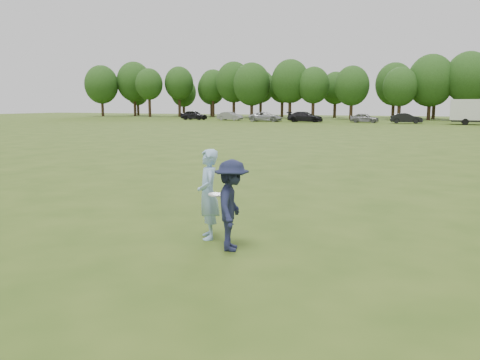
{
  "coord_description": "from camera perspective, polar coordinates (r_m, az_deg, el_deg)",
  "views": [
    {
      "loc": [
        4.69,
        -7.58,
        2.69
      ],
      "look_at": [
        0.89,
        1.31,
        1.1
      ],
      "focal_mm": 35.0,
      "sensor_mm": 36.0,
      "label": 1
    }
  ],
  "objects": [
    {
      "name": "ground",
      "position": [
        9.31,
        -8.31,
        -7.55
      ],
      "size": [
        200.0,
        200.0,
        0.0
      ],
      "primitive_type": "plane",
      "color": "#324B15",
      "rests_on": "ground"
    },
    {
      "name": "car_f",
      "position": [
        67.49,
        19.61,
        7.1
      ],
      "size": [
        4.33,
        1.93,
        1.38
      ],
      "primitive_type": "imported",
      "rotation": [
        0.0,
        0.0,
        1.68
      ],
      "color": "black",
      "rests_on": "ground"
    },
    {
      "name": "defender",
      "position": [
        8.57,
        -1.01,
        -3.1
      ],
      "size": [
        0.92,
        1.23,
        1.69
      ],
      "primitive_type": "imported",
      "rotation": [
        0.0,
        0.0,
        1.87
      ],
      "color": "#1B1F3C",
      "rests_on": "ground"
    },
    {
      "name": "disc_in_play",
      "position": [
        8.96,
        -3.02,
        -1.77
      ],
      "size": [
        0.29,
        0.29,
        0.05
      ],
      "color": "white",
      "rests_on": "ground"
    },
    {
      "name": "thrower",
      "position": [
        9.32,
        -3.9,
        -1.75
      ],
      "size": [
        0.72,
        0.79,
        1.8
      ],
      "primitive_type": "imported",
      "rotation": [
        0.0,
        0.0,
        -1.0
      ],
      "color": "#95BCE7",
      "rests_on": "ground"
    },
    {
      "name": "treeline",
      "position": [
        84.58,
        22.24,
        11.07
      ],
      "size": [
        130.35,
        18.39,
        11.74
      ],
      "color": "#332114",
      "rests_on": "ground"
    },
    {
      "name": "car_a",
      "position": [
        78.48,
        -5.64,
        7.88
      ],
      "size": [
        4.69,
        2.27,
        1.54
      ],
      "primitive_type": "imported",
      "rotation": [
        0.0,
        0.0,
        1.47
      ],
      "color": "black",
      "rests_on": "ground"
    },
    {
      "name": "car_e",
      "position": [
        68.41,
        14.94,
        7.32
      ],
      "size": [
        3.99,
        1.74,
        1.34
      ],
      "primitive_type": "imported",
      "rotation": [
        0.0,
        0.0,
        1.53
      ],
      "color": "gray",
      "rests_on": "ground"
    },
    {
      "name": "car_d",
      "position": [
        69.36,
        7.94,
        7.64
      ],
      "size": [
        5.21,
        2.21,
        1.5
      ],
      "primitive_type": "imported",
      "rotation": [
        0.0,
        0.0,
        1.59
      ],
      "color": "black",
      "rests_on": "ground"
    },
    {
      "name": "car_c",
      "position": [
        70.59,
        3.18,
        7.7
      ],
      "size": [
        5.19,
        2.7,
        1.4
      ],
      "primitive_type": "imported",
      "rotation": [
        0.0,
        0.0,
        1.65
      ],
      "color": "#A9AAAE",
      "rests_on": "ground"
    },
    {
      "name": "car_b",
      "position": [
        75.07,
        -1.22,
        7.79
      ],
      "size": [
        4.25,
        1.95,
        1.35
      ],
      "primitive_type": "imported",
      "rotation": [
        0.0,
        0.0,
        1.44
      ],
      "color": "gray",
      "rests_on": "ground"
    }
  ]
}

